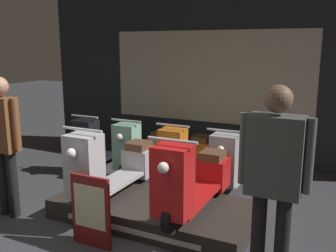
% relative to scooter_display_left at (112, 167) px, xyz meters
% --- Properties ---
extents(shop_wall_back, '(7.03, 0.09, 3.20)m').
position_rel_scooter_display_left_xyz_m(shop_wall_back, '(0.21, 2.93, 0.97)').
color(shop_wall_back, '#23282D').
rests_on(shop_wall_back, ground_plane).
extents(display_platform, '(2.45, 1.16, 0.25)m').
position_rel_scooter_display_left_xyz_m(display_platform, '(0.55, 0.07, -0.50)').
color(display_platform, '#2D2823').
rests_on(display_platform, ground_plane).
extents(scooter_display_left, '(0.53, 1.67, 0.99)m').
position_rel_scooter_display_left_xyz_m(scooter_display_left, '(0.00, 0.00, 0.00)').
color(scooter_display_left, black).
rests_on(scooter_display_left, display_platform).
extents(scooter_display_right, '(0.53, 1.67, 0.99)m').
position_rel_scooter_display_left_xyz_m(scooter_display_right, '(1.10, 0.00, 0.00)').
color(scooter_display_right, black).
rests_on(scooter_display_right, display_platform).
extents(scooter_backrow_0, '(0.53, 1.67, 0.99)m').
position_rel_scooter_display_left_xyz_m(scooter_backrow_0, '(-1.30, 1.67, -0.25)').
color(scooter_backrow_0, black).
rests_on(scooter_backrow_0, ground_plane).
extents(scooter_backrow_1, '(0.53, 1.67, 0.99)m').
position_rel_scooter_display_left_xyz_m(scooter_backrow_1, '(-0.49, 1.67, -0.25)').
color(scooter_backrow_1, black).
rests_on(scooter_backrow_1, ground_plane).
extents(scooter_backrow_2, '(0.53, 1.67, 0.99)m').
position_rel_scooter_display_left_xyz_m(scooter_backrow_2, '(0.32, 1.67, -0.25)').
color(scooter_backrow_2, black).
rests_on(scooter_backrow_2, ground_plane).
extents(scooter_backrow_3, '(0.53, 1.67, 0.99)m').
position_rel_scooter_display_left_xyz_m(scooter_backrow_3, '(1.12, 1.67, -0.25)').
color(scooter_backrow_3, black).
rests_on(scooter_backrow_3, ground_plane).
extents(person_left_browsing, '(0.53, 0.23, 1.77)m').
position_rel_scooter_display_left_xyz_m(person_left_browsing, '(-1.16, -0.62, 0.40)').
color(person_left_browsing, black).
rests_on(person_left_browsing, ground_plane).
extents(person_right_browsing, '(0.62, 0.26, 1.82)m').
position_rel_scooter_display_left_xyz_m(person_right_browsing, '(2.10, -0.62, 0.47)').
color(person_right_browsing, black).
rests_on(person_right_browsing, ground_plane).
extents(price_sign_board, '(0.48, 0.04, 0.80)m').
position_rel_scooter_display_left_xyz_m(price_sign_board, '(0.26, -0.78, -0.22)').
color(price_sign_board, maroon).
rests_on(price_sign_board, ground_plane).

